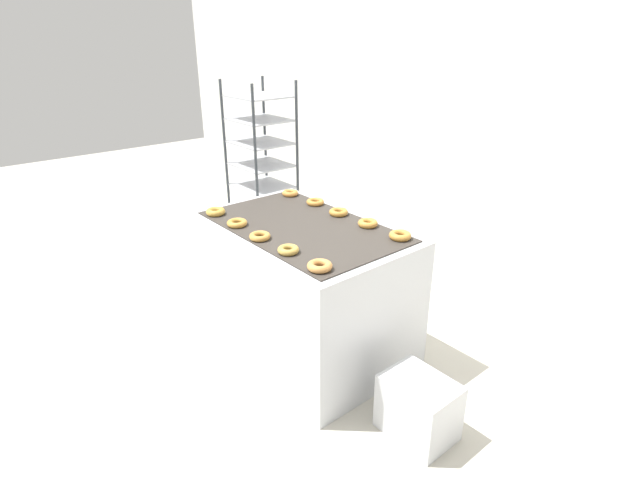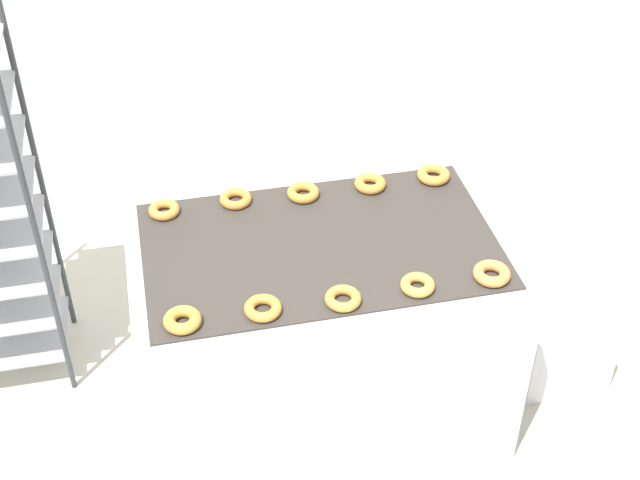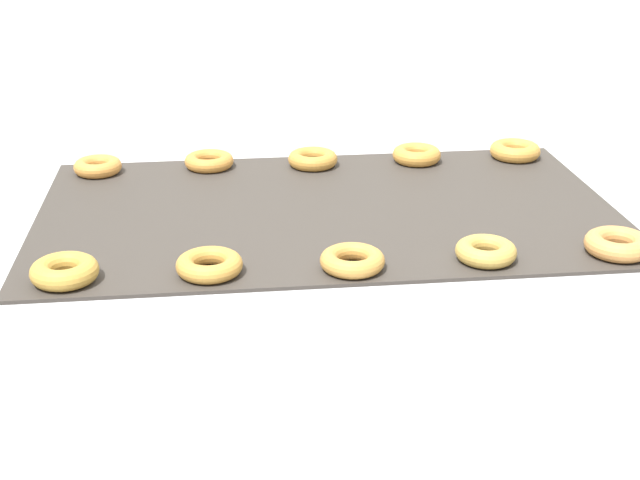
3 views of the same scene
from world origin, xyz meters
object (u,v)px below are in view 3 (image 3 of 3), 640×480
donut_near_right (486,251)px  donut_far_right (417,155)px  donut_far_center (311,159)px  donut_near_center (352,260)px  fryer_machine (327,377)px  donut_far_left (209,161)px  donut_far_leftmost (98,166)px  donut_near_leftmost (64,271)px  donut_far_rightmost (515,151)px  donut_near_left (209,265)px  donut_near_rightmost (618,244)px

donut_near_right → donut_far_right: 0.64m
donut_far_center → donut_near_center: bearing=-88.9°
fryer_machine → donut_far_left: donut_far_left is taller
donut_far_leftmost → donut_far_right: donut_far_right is taller
donut_near_center → donut_near_leftmost: bearing=179.2°
donut_far_leftmost → donut_near_leftmost: bearing=-89.1°
donut_far_center → donut_far_rightmost: bearing=0.7°
donut_near_leftmost → donut_far_rightmost: bearing=30.6°
donut_far_left → donut_far_right: size_ratio=0.99×
donut_near_left → donut_far_center: size_ratio=1.00×
donut_near_leftmost → donut_near_center: donut_near_leftmost is taller
donut_near_rightmost → donut_far_rightmost: same height
donut_near_right → donut_far_rightmost: size_ratio=0.91×
donut_far_right → donut_far_rightmost: (0.27, 0.00, 0.00)m
donut_far_right → donut_near_rightmost: bearing=-66.4°
fryer_machine → donut_far_left: bearing=129.1°
donut_far_center → donut_near_rightmost: bearing=-48.6°
donut_far_leftmost → donut_far_rightmost: 1.11m
donut_near_right → fryer_machine: bearing=131.2°
donut_far_leftmost → donut_far_rightmost: (1.11, 0.00, 0.00)m
donut_far_right → donut_far_rightmost: bearing=0.8°
donut_near_right → donut_near_rightmost: (0.28, 0.00, 0.00)m
donut_near_left → donut_far_rightmost: bearing=38.1°
donut_near_left → donut_far_right: size_ratio=1.02×
donut_near_leftmost → donut_far_rightmost: size_ratio=0.96×
donut_near_left → donut_far_right: 0.85m
donut_near_leftmost → donut_near_rightmost: bearing=0.2°
donut_near_rightmost → donut_near_right: bearing=-179.9°
donut_near_leftmost → donut_near_center: bearing=-0.8°
donut_far_left → donut_far_right: bearing=-1.6°
donut_near_rightmost → donut_far_right: bearing=113.6°
donut_far_center → donut_far_right: bearing=0.5°
donut_near_left → donut_near_center: 0.28m
donut_near_right → donut_far_center: (-0.29, 0.64, 0.00)m
donut_far_right → donut_near_leftmost: bearing=-142.0°
donut_far_right → donut_far_left: bearing=178.4°
donut_far_rightmost → donut_near_leftmost: bearing=-149.4°
donut_near_left → donut_near_center: size_ratio=1.02×
fryer_machine → donut_near_left: (-0.27, -0.32, 0.47)m
donut_near_leftmost → donut_far_rightmost: 1.28m
donut_near_right → donut_far_center: bearing=114.1°
donut_near_left → donut_near_center: bearing=-2.1°
fryer_machine → donut_far_center: (-0.00, 0.32, 0.47)m
donut_far_left → donut_near_center: bearing=-67.2°
donut_near_left → donut_far_center: bearing=67.3°
donut_far_right → donut_far_rightmost: size_ratio=0.95×
donut_near_rightmost → fryer_machine: bearing=150.1°
donut_near_right → donut_far_center: size_ratio=0.95×
donut_near_rightmost → donut_far_leftmost: donut_near_rightmost is taller
donut_near_right → donut_far_rightmost: 0.70m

